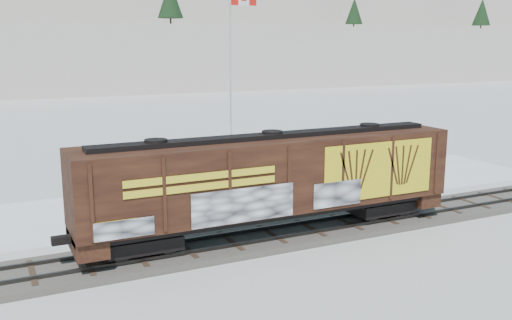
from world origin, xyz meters
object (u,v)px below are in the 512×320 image
hopper_railcar (272,177)px  car_white (243,180)px  flagpole (232,108)px  car_silver (231,185)px  car_dark (303,179)px

hopper_railcar → car_white: (2.30, 8.17, -2.15)m
hopper_railcar → flagpole: 12.73m
car_silver → car_white: bearing=-31.0°
car_dark → flagpole: bearing=12.9°
car_dark → hopper_railcar: bearing=128.2°
flagpole → car_white: size_ratio=2.88×
flagpole → car_dark: size_ratio=2.73×
flagpole → car_silver: bearing=-114.2°
car_white → car_dark: (3.50, -0.99, -0.05)m
car_white → hopper_railcar: bearing=-173.5°
hopper_railcar → car_dark: 9.49m
hopper_railcar → car_silver: 7.28m
hopper_railcar → car_white: bearing=74.3°
flagpole → car_white: (-1.08, -3.99, -3.82)m
car_dark → car_silver: bearing=80.2°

